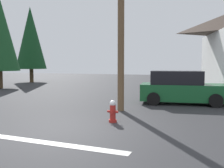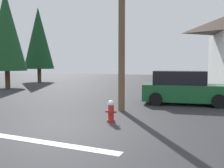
% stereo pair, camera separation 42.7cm
% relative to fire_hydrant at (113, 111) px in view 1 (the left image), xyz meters
% --- Properties ---
extents(ground_plane, '(80.00, 80.00, 0.10)m').
position_rel_fire_hydrant_xyz_m(ground_plane, '(-1.03, -1.41, -0.43)').
color(ground_plane, '#2D2D30').
extents(lane_stop_bar, '(4.31, 0.43, 0.01)m').
position_rel_fire_hydrant_xyz_m(lane_stop_bar, '(-0.75, -2.73, -0.37)').
color(lane_stop_bar, silver).
rests_on(lane_stop_bar, ground).
extents(fire_hydrant, '(0.39, 0.33, 0.77)m').
position_rel_fire_hydrant_xyz_m(fire_hydrant, '(0.00, 0.00, 0.00)').
color(fire_hydrant, '#AD231E').
rests_on(fire_hydrant, ground).
extents(parked_car, '(4.40, 2.42, 1.67)m').
position_rel_fire_hydrant_xyz_m(parked_car, '(1.89, 5.07, 0.41)').
color(parked_car, '#195B2D').
rests_on(parked_car, ground).
extents(pine_tree_mid_left, '(3.30, 3.30, 8.24)m').
position_rel_fire_hydrant_xyz_m(pine_tree_mid_left, '(-14.90, 15.15, 4.47)').
color(pine_tree_mid_left, '#4C3823').
rests_on(pine_tree_mid_left, ground).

